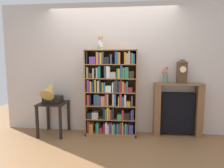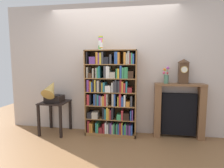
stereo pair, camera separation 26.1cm
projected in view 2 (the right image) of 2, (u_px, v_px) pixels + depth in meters
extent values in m
cube|color=brown|center=(110.00, 137.00, 3.63)|extent=(7.70, 6.40, 0.02)
cube|color=beige|center=(117.00, 69.00, 3.79)|extent=(4.70, 0.08, 2.60)
cube|color=olive|center=(87.00, 92.00, 3.74)|extent=(0.02, 0.34, 1.67)
cube|color=olive|center=(136.00, 94.00, 3.57)|extent=(0.02, 0.34, 1.67)
cube|color=brown|center=(112.00, 92.00, 3.82)|extent=(0.99, 0.01, 1.67)
cube|color=olive|center=(111.00, 50.00, 3.56)|extent=(0.99, 0.34, 0.02)
cube|color=olive|center=(111.00, 133.00, 3.75)|extent=(0.99, 0.34, 0.06)
cube|color=maroon|center=(90.00, 125.00, 3.78)|extent=(0.03, 0.26, 0.23)
cube|color=orange|center=(91.00, 126.00, 3.77)|extent=(0.03, 0.25, 0.18)
cube|color=orange|center=(93.00, 126.00, 3.76)|extent=(0.04, 0.24, 0.18)
cube|color=teal|center=(98.00, 126.00, 3.77)|extent=(0.02, 0.29, 0.20)
cube|color=#388E56|center=(99.00, 127.00, 3.74)|extent=(0.03, 0.24, 0.19)
cube|color=maroon|center=(102.00, 128.00, 3.74)|extent=(0.07, 0.26, 0.11)
cube|color=maroon|center=(105.00, 127.00, 3.72)|extent=(0.04, 0.25, 0.19)
cube|color=white|center=(107.00, 126.00, 3.73)|extent=(0.03, 0.28, 0.21)
cube|color=white|center=(109.00, 127.00, 3.73)|extent=(0.03, 0.29, 0.17)
cube|color=#424247|center=(110.00, 127.00, 3.70)|extent=(0.02, 0.24, 0.21)
cube|color=#663884|center=(112.00, 127.00, 3.70)|extent=(0.03, 0.25, 0.21)
cube|color=#B2A893|center=(113.00, 128.00, 3.70)|extent=(0.02, 0.26, 0.18)
cube|color=#388E56|center=(115.00, 127.00, 3.68)|extent=(0.03, 0.24, 0.19)
cube|color=black|center=(116.00, 128.00, 3.68)|extent=(0.02, 0.25, 0.18)
cube|color=#388E56|center=(118.00, 127.00, 3.69)|extent=(0.02, 0.27, 0.20)
cube|color=#2D519E|center=(119.00, 128.00, 3.67)|extent=(0.03, 0.24, 0.19)
cube|color=maroon|center=(121.00, 127.00, 3.66)|extent=(0.04, 0.24, 0.22)
cube|color=gold|center=(122.00, 127.00, 3.65)|extent=(0.02, 0.23, 0.23)
cube|color=#2D519E|center=(124.00, 128.00, 3.66)|extent=(0.02, 0.25, 0.18)
cube|color=#388E56|center=(126.00, 128.00, 3.66)|extent=(0.03, 0.26, 0.20)
cube|color=#663884|center=(127.00, 128.00, 3.65)|extent=(0.03, 0.26, 0.19)
cube|color=black|center=(128.00, 127.00, 3.64)|extent=(0.02, 0.25, 0.23)
cube|color=#663884|center=(130.00, 129.00, 3.63)|extent=(0.04, 0.23, 0.19)
cube|color=#2D519E|center=(132.00, 128.00, 3.64)|extent=(0.03, 0.27, 0.19)
cube|color=olive|center=(111.00, 118.00, 3.71)|extent=(0.95, 0.32, 0.02)
cube|color=black|center=(91.00, 114.00, 3.73)|extent=(0.08, 0.23, 0.12)
cube|color=#B2A893|center=(96.00, 114.00, 3.70)|extent=(0.12, 0.21, 0.12)
cube|color=black|center=(105.00, 112.00, 3.69)|extent=(0.04, 0.25, 0.23)
cube|color=teal|center=(106.00, 113.00, 3.69)|extent=(0.03, 0.25, 0.20)
cube|color=gold|center=(108.00, 112.00, 3.67)|extent=(0.03, 0.23, 0.23)
cube|color=orange|center=(110.00, 113.00, 3.68)|extent=(0.02, 0.27, 0.21)
cube|color=maroon|center=(111.00, 113.00, 3.69)|extent=(0.03, 0.29, 0.19)
cube|color=black|center=(113.00, 113.00, 3.65)|extent=(0.04, 0.23, 0.23)
cube|color=#388E56|center=(119.00, 116.00, 3.63)|extent=(0.08, 0.21, 0.10)
cube|color=#C63338|center=(123.00, 114.00, 3.62)|extent=(0.03, 0.23, 0.18)
cube|color=black|center=(127.00, 116.00, 3.61)|extent=(0.11, 0.23, 0.13)
cube|color=#2D519E|center=(131.00, 114.00, 3.62)|extent=(0.02, 0.29, 0.19)
cube|color=#663884|center=(133.00, 114.00, 3.61)|extent=(0.02, 0.28, 0.20)
cube|color=olive|center=(111.00, 105.00, 3.68)|extent=(0.95, 0.32, 0.02)
cube|color=#C63338|center=(89.00, 99.00, 3.70)|extent=(0.02, 0.24, 0.21)
cube|color=#C63338|center=(90.00, 99.00, 3.72)|extent=(0.02, 0.27, 0.20)
cube|color=black|center=(92.00, 99.00, 3.70)|extent=(0.02, 0.24, 0.21)
cube|color=#2D519E|center=(96.00, 99.00, 3.70)|extent=(0.02, 0.27, 0.21)
cube|color=#424247|center=(97.00, 99.00, 3.69)|extent=(0.03, 0.28, 0.22)
cube|color=teal|center=(99.00, 99.00, 3.68)|extent=(0.03, 0.26, 0.21)
cube|color=#663884|center=(101.00, 100.00, 3.67)|extent=(0.03, 0.26, 0.19)
cube|color=#B2A893|center=(103.00, 100.00, 3.67)|extent=(0.02, 0.27, 0.18)
cube|color=orange|center=(104.00, 100.00, 3.65)|extent=(0.04, 0.23, 0.18)
cube|color=#C63338|center=(106.00, 99.00, 3.64)|extent=(0.03, 0.24, 0.23)
cube|color=#B2A893|center=(108.00, 99.00, 3.65)|extent=(0.02, 0.26, 0.22)
cube|color=#B2A893|center=(114.00, 99.00, 3.63)|extent=(0.04, 0.25, 0.23)
cube|color=#2D519E|center=(116.00, 99.00, 3.63)|extent=(0.03, 0.28, 0.23)
cube|color=gold|center=(119.00, 101.00, 3.60)|extent=(0.02, 0.22, 0.18)
cube|color=#C63338|center=(121.00, 99.00, 3.60)|extent=(0.04, 0.25, 0.23)
cube|color=#2D519E|center=(123.00, 101.00, 3.61)|extent=(0.04, 0.28, 0.18)
cube|color=white|center=(125.00, 100.00, 3.60)|extent=(0.03, 0.27, 0.22)
cube|color=orange|center=(128.00, 103.00, 3.57)|extent=(0.07, 0.22, 0.10)
cube|color=#424247|center=(132.00, 100.00, 3.59)|extent=(0.03, 0.29, 0.20)
cube|color=olive|center=(111.00, 92.00, 3.65)|extent=(0.95, 0.32, 0.02)
cube|color=#663884|center=(89.00, 85.00, 3.67)|extent=(0.04, 0.24, 0.23)
cube|color=#C63338|center=(91.00, 86.00, 3.68)|extent=(0.02, 0.27, 0.21)
cube|color=gold|center=(92.00, 86.00, 3.68)|extent=(0.02, 0.27, 0.20)
cube|color=#2D519E|center=(93.00, 86.00, 3.66)|extent=(0.02, 0.25, 0.18)
cube|color=black|center=(95.00, 85.00, 3.65)|extent=(0.02, 0.23, 0.23)
cube|color=gold|center=(97.00, 85.00, 3.66)|extent=(0.03, 0.27, 0.23)
cube|color=black|center=(98.00, 86.00, 3.64)|extent=(0.02, 0.23, 0.20)
cube|color=#B2A893|center=(99.00, 86.00, 3.63)|extent=(0.04, 0.23, 0.22)
cube|color=black|center=(102.00, 86.00, 3.65)|extent=(0.04, 0.28, 0.19)
cube|color=gold|center=(103.00, 87.00, 3.64)|extent=(0.02, 0.27, 0.18)
cube|color=teal|center=(105.00, 87.00, 3.64)|extent=(0.03, 0.28, 0.18)
cube|color=white|center=(109.00, 88.00, 3.63)|extent=(0.11, 0.27, 0.12)
cube|color=white|center=(113.00, 87.00, 3.62)|extent=(0.02, 0.28, 0.18)
cube|color=#424247|center=(115.00, 86.00, 3.61)|extent=(0.03, 0.29, 0.21)
cube|color=#424247|center=(116.00, 86.00, 3.58)|extent=(0.02, 0.23, 0.23)
cube|color=black|center=(118.00, 86.00, 3.60)|extent=(0.04, 0.28, 0.22)
cube|color=#424247|center=(120.00, 86.00, 3.57)|extent=(0.02, 0.25, 0.22)
cube|color=maroon|center=(121.00, 86.00, 3.57)|extent=(0.03, 0.25, 0.23)
cube|color=orange|center=(123.00, 87.00, 3.56)|extent=(0.03, 0.24, 0.21)
cube|color=#C63338|center=(125.00, 87.00, 3.55)|extent=(0.03, 0.23, 0.18)
cube|color=teal|center=(127.00, 87.00, 3.54)|extent=(0.03, 0.22, 0.21)
cube|color=maroon|center=(130.00, 90.00, 3.54)|extent=(0.08, 0.24, 0.10)
cube|color=olive|center=(111.00, 78.00, 3.62)|extent=(0.95, 0.32, 0.02)
cube|color=#B2A893|center=(89.00, 72.00, 3.63)|extent=(0.02, 0.22, 0.20)
cube|color=#472D1C|center=(91.00, 75.00, 3.62)|extent=(0.07, 0.21, 0.09)
cube|color=#B2A893|center=(94.00, 73.00, 3.62)|extent=(0.02, 0.24, 0.18)
cube|color=white|center=(98.00, 73.00, 3.63)|extent=(0.02, 0.28, 0.19)
cube|color=#388E56|center=(99.00, 73.00, 3.60)|extent=(0.02, 0.23, 0.20)
cube|color=teal|center=(101.00, 72.00, 3.63)|extent=(0.03, 0.29, 0.22)
cube|color=#424247|center=(106.00, 72.00, 3.59)|extent=(0.04, 0.25, 0.23)
cube|color=white|center=(108.00, 72.00, 3.59)|extent=(0.04, 0.26, 0.22)
cube|color=white|center=(110.00, 72.00, 3.60)|extent=(0.02, 0.29, 0.22)
cube|color=#B2A893|center=(113.00, 75.00, 3.58)|extent=(0.10, 0.26, 0.11)
cube|color=#388E56|center=(117.00, 73.00, 3.57)|extent=(0.02, 0.27, 0.18)
cube|color=gold|center=(119.00, 73.00, 3.54)|extent=(0.03, 0.23, 0.18)
cube|color=#2D519E|center=(121.00, 72.00, 3.53)|extent=(0.04, 0.22, 0.24)
cube|color=#388E56|center=(123.00, 73.00, 3.53)|extent=(0.04, 0.25, 0.20)
cube|color=#388E56|center=(126.00, 73.00, 3.52)|extent=(0.03, 0.23, 0.21)
cube|color=#388E56|center=(127.00, 73.00, 3.51)|extent=(0.03, 0.23, 0.21)
cube|color=#382316|center=(131.00, 74.00, 3.52)|extent=(0.10, 0.26, 0.14)
cube|color=olive|center=(111.00, 64.00, 3.59)|extent=(0.95, 0.32, 0.02)
cube|color=black|center=(88.00, 58.00, 3.61)|extent=(0.02, 0.24, 0.22)
cube|color=#663884|center=(94.00, 60.00, 3.59)|extent=(0.12, 0.23, 0.14)
cube|color=orange|center=(98.00, 58.00, 3.58)|extent=(0.04, 0.24, 0.22)
cube|color=#663884|center=(100.00, 59.00, 3.59)|extent=(0.02, 0.28, 0.21)
cube|color=gold|center=(102.00, 59.00, 3.57)|extent=(0.03, 0.26, 0.21)
cube|color=#424247|center=(103.00, 58.00, 3.56)|extent=(0.03, 0.24, 0.23)
cube|color=black|center=(107.00, 61.00, 3.56)|extent=(0.10, 0.25, 0.13)
cube|color=#424247|center=(111.00, 59.00, 3.53)|extent=(0.03, 0.23, 0.18)
cube|color=#2D519E|center=(116.00, 58.00, 3.52)|extent=(0.03, 0.24, 0.22)
cube|color=#2D519E|center=(118.00, 58.00, 3.54)|extent=(0.03, 0.28, 0.23)
cube|color=orange|center=(119.00, 58.00, 3.52)|extent=(0.04, 0.26, 0.21)
cube|color=orange|center=(125.00, 58.00, 3.52)|extent=(0.04, 0.29, 0.22)
cube|color=#B2A893|center=(127.00, 59.00, 3.48)|extent=(0.03, 0.23, 0.20)
cube|color=#B2A893|center=(129.00, 58.00, 3.49)|extent=(0.03, 0.27, 0.23)
cube|color=maroon|center=(131.00, 59.00, 3.47)|extent=(0.02, 0.23, 0.20)
cube|color=#388E56|center=(132.00, 59.00, 3.46)|extent=(0.03, 0.22, 0.20)
cube|color=#2D519E|center=(134.00, 59.00, 3.46)|extent=(0.03, 0.23, 0.18)
cylinder|color=white|center=(101.00, 48.00, 3.55)|extent=(0.08, 0.08, 0.09)
cylinder|color=green|center=(101.00, 47.00, 3.55)|extent=(0.08, 0.08, 0.09)
cylinder|color=orange|center=(101.00, 46.00, 3.54)|extent=(0.08, 0.08, 0.09)
cylinder|color=white|center=(101.00, 45.00, 3.54)|extent=(0.08, 0.08, 0.09)
cylinder|color=#28B2B7|center=(101.00, 44.00, 3.54)|extent=(0.08, 0.08, 0.09)
cylinder|color=white|center=(101.00, 43.00, 3.54)|extent=(0.08, 0.08, 0.09)
cylinder|color=black|center=(101.00, 42.00, 3.54)|extent=(0.08, 0.08, 0.09)
cylinder|color=yellow|center=(101.00, 41.00, 3.54)|extent=(0.08, 0.08, 0.09)
cylinder|color=pink|center=(101.00, 40.00, 3.53)|extent=(0.08, 0.08, 0.09)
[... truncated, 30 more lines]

